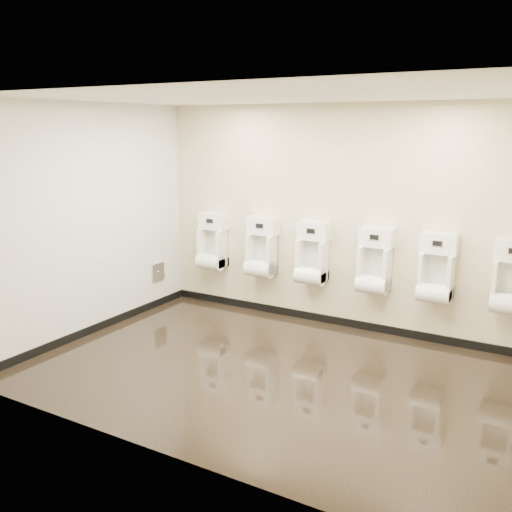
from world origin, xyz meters
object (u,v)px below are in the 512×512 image
at_px(access_panel, 158,272).
at_px(urinal_0, 212,245).
at_px(urinal_2, 312,258).
at_px(urinal_3, 374,266).
at_px(urinal_1, 262,251).
at_px(urinal_4, 436,273).
at_px(urinal_5, 511,283).

distance_m(access_panel, urinal_0, 0.87).
distance_m(urinal_0, urinal_2, 1.54).
relative_size(urinal_0, urinal_3, 1.00).
bearing_deg(urinal_1, access_panel, -164.27).
height_order(urinal_1, urinal_2, same).
bearing_deg(urinal_2, urinal_4, 0.00).
relative_size(urinal_1, urinal_2, 1.00).
distance_m(urinal_1, urinal_4, 2.30).
bearing_deg(urinal_4, urinal_2, 180.00).
bearing_deg(urinal_5, urinal_2, 180.00).
bearing_deg(urinal_2, urinal_5, 0.00).
bearing_deg(urinal_0, urinal_3, 0.00).
height_order(urinal_0, urinal_1, same).
relative_size(urinal_0, urinal_5, 1.00).
distance_m(urinal_2, urinal_3, 0.82).
xyz_separation_m(access_panel, urinal_5, (4.54, 0.41, 0.38)).
bearing_deg(urinal_4, access_panel, -173.76).
bearing_deg(urinal_2, urinal_1, 180.00).
bearing_deg(urinal_5, access_panel, -174.84).
distance_m(urinal_1, urinal_5, 3.09).
height_order(urinal_0, urinal_4, same).
xyz_separation_m(urinal_2, urinal_5, (2.35, 0.00, 0.00)).
bearing_deg(urinal_3, urinal_1, 180.00).
xyz_separation_m(access_panel, urinal_1, (1.46, 0.41, 0.38)).
bearing_deg(urinal_0, urinal_2, 0.00).
bearing_deg(urinal_4, urinal_1, 180.00).
height_order(urinal_3, urinal_4, same).
distance_m(urinal_4, urinal_5, 0.79).
bearing_deg(access_panel, urinal_0, 31.84).
height_order(urinal_3, urinal_5, same).
xyz_separation_m(access_panel, urinal_4, (3.76, 0.41, 0.38)).
height_order(urinal_2, urinal_3, same).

